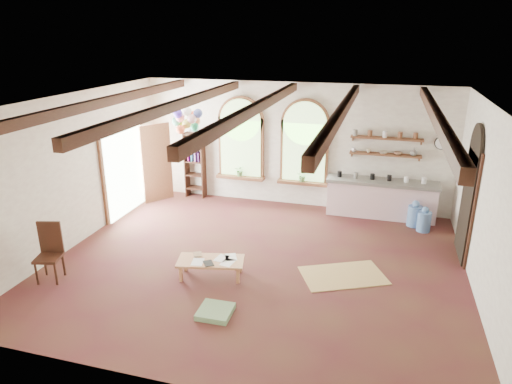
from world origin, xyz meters
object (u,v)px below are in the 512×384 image
(coffee_table, at_px, (211,262))
(balloon_cluster, at_px, (187,120))
(side_chair, at_px, (50,264))
(kitchen_counter, at_px, (381,198))

(coffee_table, bearing_deg, balloon_cluster, 119.41)
(coffee_table, distance_m, side_chair, 2.97)
(kitchen_counter, xyz_separation_m, balloon_cluster, (-4.70, -0.90, 1.87))
(balloon_cluster, bearing_deg, kitchen_counter, 10.84)
(kitchen_counter, distance_m, coffee_table, 4.95)
(kitchen_counter, xyz_separation_m, coffee_table, (-2.98, -3.96, -0.17))
(kitchen_counter, relative_size, side_chair, 2.45)
(side_chair, height_order, balloon_cluster, balloon_cluster)
(kitchen_counter, bearing_deg, side_chair, -140.13)
(kitchen_counter, distance_m, side_chair, 7.57)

